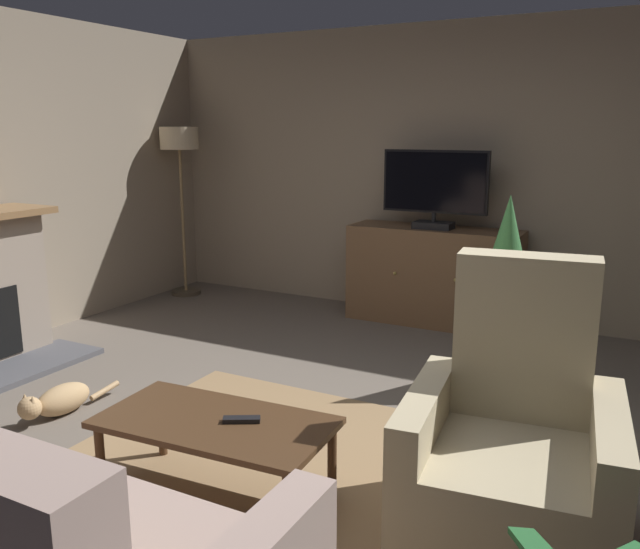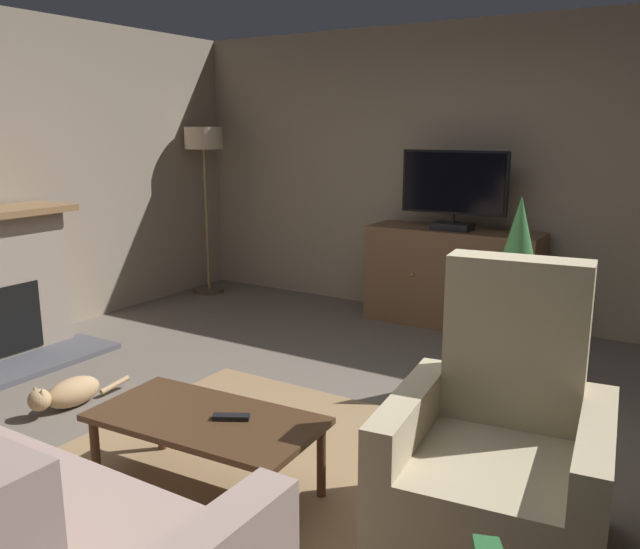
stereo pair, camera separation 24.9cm
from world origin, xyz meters
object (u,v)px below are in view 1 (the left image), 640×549
Objects in this scene: tv_remote at (242,420)px; floor_lamp at (180,157)px; tv_cabinet at (433,278)px; coffee_table at (215,428)px; cat at (58,400)px; potted_plant_leafy_by_curtain at (505,283)px; television at (435,187)px; armchair_by_fireplace at (512,459)px.

tv_remote is 4.22m from floor_lamp.
tv_cabinet is 1.35× the size of coffee_table.
coffee_table is 1.61× the size of cat.
floor_lamp reaches higher than cat.
potted_plant_leafy_by_curtain is 3.73m from floor_lamp.
potted_plant_leafy_by_curtain reaches higher than coffee_table.
tv_cabinet is at bearing 63.27° from tv_remote.
television is at bearing 127.24° from potted_plant_leafy_by_curtain.
potted_plant_leafy_by_curtain is (0.88, -1.21, 0.31)m from tv_cabinet.
armchair_by_fireplace is (1.30, -2.86, -0.86)m from television.
tv_remote is 0.25× the size of cat.
floor_lamp reaches higher than tv_remote.
tv_remote is 1.20m from armchair_by_fireplace.
armchair_by_fireplace is 4.90m from floor_lamp.
floor_lamp is at bearing -176.63° from television.
coffee_table is 0.65× the size of floor_lamp.
tv_remote is 0.14× the size of armchair_by_fireplace.
tv_cabinet is 3.19m from armchair_by_fireplace.
tv_cabinet is 0.81m from television.
tv_cabinet is 0.87× the size of floor_lamp.
television is at bearing 3.37° from floor_lamp.
coffee_table is 0.14m from tv_remote.
potted_plant_leafy_by_curtain is at bearing 40.44° from tv_remote.
television is at bearing 114.52° from armchair_by_fireplace.
armchair_by_fireplace is (1.28, 0.34, 0.00)m from coffee_table.
tv_remote is 1.59m from cat.
television reaches higher than tv_cabinet.
cat is at bearing -65.50° from floor_lamp.
tv_cabinet is at bearing 90.00° from television.
tv_cabinet reaches higher than tv_remote.
television reaches higher than cat.
tv_cabinet is 8.88× the size of tv_remote.
cat is (-1.39, -2.90, -1.13)m from television.
potted_plant_leafy_by_curtain is at bearing -52.76° from television.
armchair_by_fireplace reaches higher than tv_cabinet.
armchair_by_fireplace reaches higher than tv_remote.
floor_lamp is at bearing 103.47° from tv_remote.
tv_remote is at bearing 17.24° from coffee_table.
coffee_table is 1.32m from armchair_by_fireplace.
television is 0.83× the size of coffee_table.
armchair_by_fireplace is at bearing -76.07° from potted_plant_leafy_by_curtain.
armchair_by_fireplace is at bearing 0.87° from cat.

